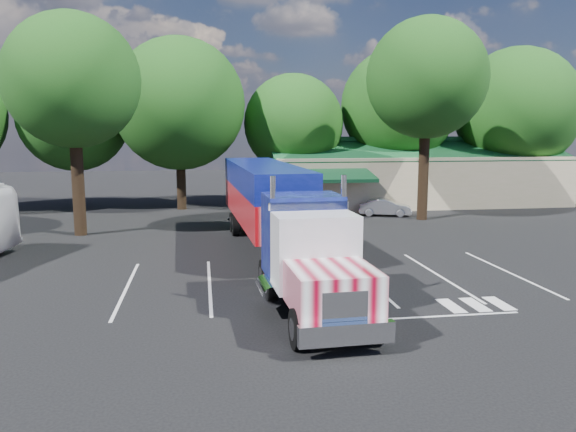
{
  "coord_description": "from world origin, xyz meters",
  "views": [
    {
      "loc": [
        -3.4,
        -27.79,
        6.06
      ],
      "look_at": [
        0.64,
        -1.51,
        2.0
      ],
      "focal_mm": 35.0,
      "sensor_mm": 36.0,
      "label": 1
    }
  ],
  "objects": [
    {
      "name": "tree_row_d",
      "position": [
        4.0,
        17.5,
        6.58
      ],
      "size": [
        8.0,
        8.0,
        10.6
      ],
      "color": "black",
      "rests_on": "ground"
    },
    {
      "name": "tree_row_f",
      "position": [
        23.0,
        16.8,
        7.79
      ],
      "size": [
        10.4,
        10.4,
        13.0
      ],
      "color": "black",
      "rests_on": "ground"
    },
    {
      "name": "ground",
      "position": [
        0.0,
        0.0,
        0.0
      ],
      "size": [
        120.0,
        120.0,
        0.0
      ],
      "primitive_type": "plane",
      "color": "black",
      "rests_on": "ground"
    },
    {
      "name": "tree_row_b",
      "position": [
        -13.0,
        17.8,
        7.13
      ],
      "size": [
        8.4,
        8.4,
        11.35
      ],
      "color": "black",
      "rests_on": "ground"
    },
    {
      "name": "tree_row_c",
      "position": [
        -5.0,
        16.2,
        8.04
      ],
      "size": [
        10.0,
        10.0,
        13.05
      ],
      "color": "black",
      "rests_on": "ground"
    },
    {
      "name": "tree_row_e",
      "position": [
        13.0,
        18.0,
        8.09
      ],
      "size": [
        9.6,
        9.6,
        12.9
      ],
      "color": "black",
      "rests_on": "ground"
    },
    {
      "name": "bicycle",
      "position": [
        5.5,
        4.57,
        0.44
      ],
      "size": [
        0.7,
        1.72,
        0.89
      ],
      "primitive_type": "imported",
      "rotation": [
        0.0,
        0.0,
        0.07
      ],
      "color": "black",
      "rests_on": "ground"
    },
    {
      "name": "tree_near_right",
      "position": [
        11.5,
        8.5,
        9.46
      ],
      "size": [
        8.0,
        8.0,
        13.5
      ],
      "color": "black",
      "rests_on": "ground"
    },
    {
      "name": "silver_sedan",
      "position": [
        9.52,
        10.5,
        0.61
      ],
      "size": [
        3.93,
        2.34,
        1.22
      ],
      "primitive_type": "imported",
      "rotation": [
        0.0,
        0.0,
        1.27
      ],
      "color": "#B5B8BD",
      "rests_on": "ground"
    },
    {
      "name": "event_hall",
      "position": [
        13.74,
        17.81,
        2.21
      ],
      "size": [
        24.2,
        14.12,
        5.55
      ],
      "color": "beige",
      "rests_on": "ground"
    },
    {
      "name": "semi_truck",
      "position": [
        -0.17,
        -2.04,
        2.59
      ],
      "size": [
        3.91,
        21.93,
        4.57
      ],
      "rotation": [
        0.0,
        0.0,
        0.04
      ],
      "color": "black",
      "rests_on": "ground"
    },
    {
      "name": "woman",
      "position": [
        1.6,
        0.0,
        0.75
      ],
      "size": [
        0.38,
        0.56,
        1.5
      ],
      "primitive_type": "imported",
      "rotation": [
        0.0,
        0.0,
        1.53
      ],
      "color": "black",
      "rests_on": "ground"
    },
    {
      "name": "tree_near_left",
      "position": [
        -10.5,
        6.0,
        8.81
      ],
      "size": [
        7.6,
        7.6,
        12.65
      ],
      "color": "black",
      "rests_on": "ground"
    }
  ]
}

